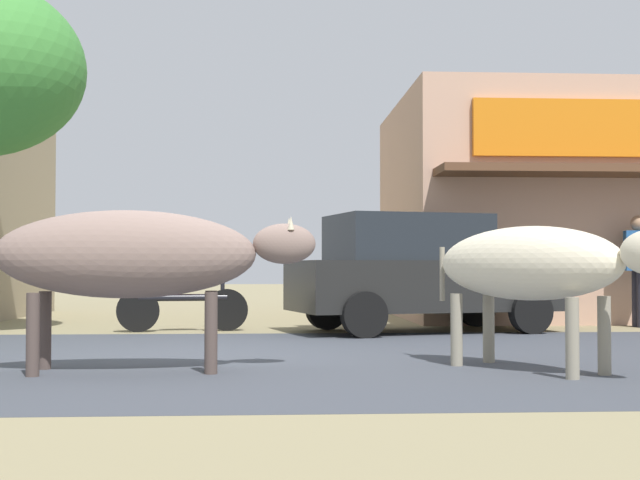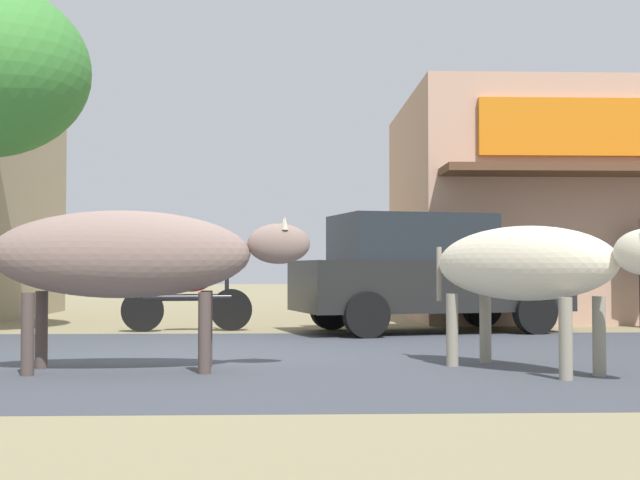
% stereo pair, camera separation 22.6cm
% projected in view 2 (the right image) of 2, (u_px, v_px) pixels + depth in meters
% --- Properties ---
extents(ground, '(80.00, 80.00, 0.00)m').
position_uv_depth(ground, '(178.00, 359.00, 8.66)').
color(ground, '#8D815D').
extents(asphalt_road, '(72.00, 6.65, 0.00)m').
position_uv_depth(asphalt_road, '(178.00, 359.00, 8.66)').
color(asphalt_road, '#3E424B').
rests_on(asphalt_road, ground).
extents(storefront_right_club, '(7.72, 6.11, 3.95)m').
position_uv_depth(storefront_right_club, '(613.00, 209.00, 16.25)').
color(storefront_right_club, tan).
rests_on(storefront_right_club, ground).
extents(parked_hatchback_car, '(3.99, 2.45, 1.64)m').
position_uv_depth(parked_hatchback_car, '(424.00, 272.00, 12.33)').
color(parked_hatchback_car, black).
rests_on(parked_hatchback_car, ground).
extents(parked_motorcycle, '(1.84, 0.34, 1.05)m').
position_uv_depth(parked_motorcycle, '(189.00, 298.00, 12.47)').
color(parked_motorcycle, black).
rests_on(parked_motorcycle, ground).
extents(cow_near_brown, '(2.86, 0.90, 1.40)m').
position_uv_depth(cow_near_brown, '(128.00, 256.00, 7.67)').
color(cow_near_brown, '#7E675E').
rests_on(cow_near_brown, ground).
extents(cow_far_dark, '(1.80, 2.27, 1.27)m').
position_uv_depth(cow_far_dark, '(529.00, 265.00, 7.62)').
color(cow_far_dark, beige).
rests_on(cow_far_dark, ground).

